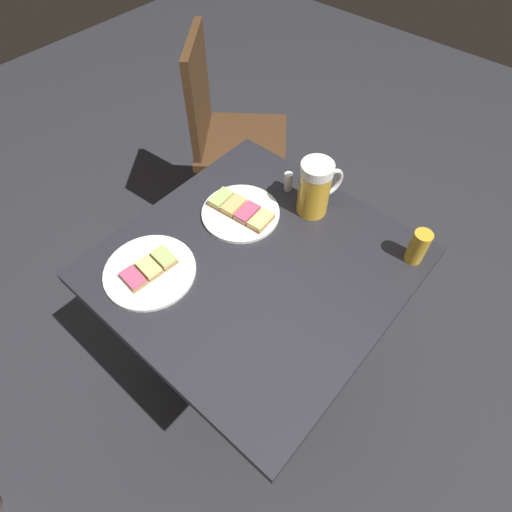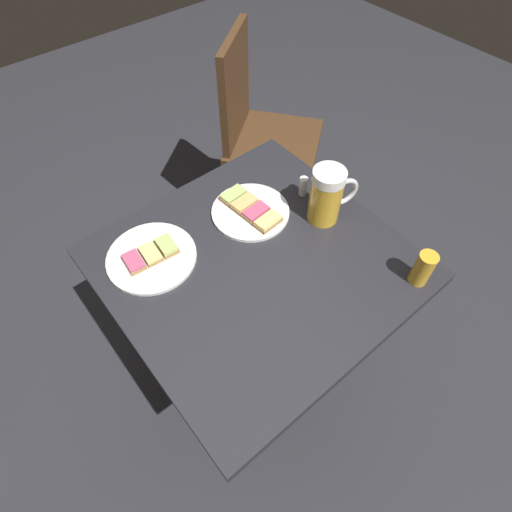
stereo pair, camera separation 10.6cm
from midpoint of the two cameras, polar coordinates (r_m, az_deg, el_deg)
ground_plane at (r=1.72m, az=1.83°, el=-15.41°), size 6.00×6.00×0.00m
cafe_table at (r=1.21m, az=2.51°, el=-5.44°), size 0.73×0.72×0.73m
plate_near at (r=1.18m, az=1.81°, el=6.15°), size 0.22×0.22×0.03m
plate_far at (r=1.10m, az=-11.58°, el=-0.25°), size 0.23×0.23×0.03m
beer_mug at (r=1.14m, az=12.47°, el=8.02°), size 0.14×0.09×0.17m
beer_glass_small at (r=1.10m, az=24.64°, el=-1.77°), size 0.05×0.05×0.10m
salt_shaker at (r=1.23m, az=9.01°, el=9.35°), size 0.02×0.02×0.06m
cafe_chair at (r=1.85m, az=2.19°, el=17.12°), size 0.53×0.53×0.90m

